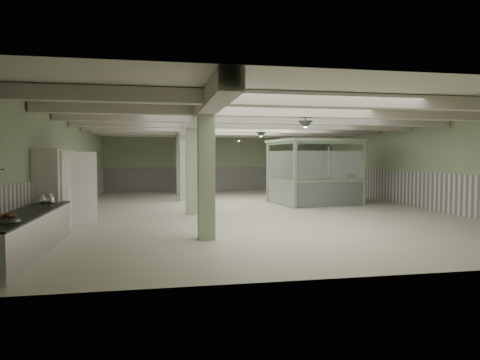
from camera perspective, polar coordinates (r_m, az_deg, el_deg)
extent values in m
plane|color=beige|center=(17.40, 1.57, -3.92)|extent=(20.00, 20.00, 0.00)
cube|color=silver|center=(17.34, 1.59, 7.97)|extent=(14.00, 20.00, 0.02)
cube|color=#94A382|center=(27.13, -2.92, 2.37)|extent=(14.00, 0.02, 3.60)
cube|color=#94A382|center=(7.80, 17.40, 0.68)|extent=(14.00, 0.02, 3.60)
cube|color=#94A382|center=(17.20, -21.86, 1.80)|extent=(0.02, 20.00, 3.60)
cube|color=#94A382|center=(19.97, 21.62, 1.94)|extent=(0.02, 20.00, 3.60)
cube|color=white|center=(17.25, -21.71, -1.69)|extent=(0.05, 19.90, 1.50)
cube|color=white|center=(20.00, 21.50, -1.07)|extent=(0.05, 19.90, 1.50)
cube|color=white|center=(27.14, -2.91, 0.15)|extent=(13.90, 0.05, 1.50)
cube|color=beige|center=(16.97, -6.76, 7.32)|extent=(0.45, 19.90, 0.40)
cube|color=beige|center=(10.16, 10.78, 10.43)|extent=(13.90, 0.35, 0.32)
cube|color=beige|center=(12.50, 6.53, 9.06)|extent=(13.90, 0.35, 0.32)
cube|color=beige|center=(14.90, 3.66, 8.09)|extent=(13.90, 0.35, 0.32)
cube|color=beige|center=(17.32, 1.59, 7.38)|extent=(13.90, 0.35, 0.32)
cube|color=beige|center=(19.77, 0.03, 6.84)|extent=(13.90, 0.35, 0.32)
cube|color=beige|center=(22.22, -1.18, 6.41)|extent=(13.90, 0.35, 0.32)
cube|color=beige|center=(24.69, -2.14, 6.07)|extent=(13.90, 0.35, 0.32)
cube|color=#ADC8A1|center=(10.95, -4.54, 1.44)|extent=(0.42, 0.42, 3.60)
cube|color=#ADC8A1|center=(15.92, -6.48, 1.91)|extent=(0.42, 0.42, 3.60)
cube|color=#ADC8A1|center=(20.91, -7.49, 2.16)|extent=(0.42, 0.42, 3.60)
cube|color=#ADC8A1|center=(24.91, -8.01, 2.29)|extent=(0.42, 0.42, 3.60)
cone|color=#2F3F30|center=(12.63, 8.71, 7.30)|extent=(0.44, 0.44, 0.22)
cone|color=#2F3F30|center=(17.90, 2.82, 6.05)|extent=(0.44, 0.44, 0.22)
cone|color=#2F3F30|center=(22.78, -0.14, 5.40)|extent=(0.44, 0.44, 0.22)
cube|color=silver|center=(10.42, -26.69, -6.47)|extent=(0.84, 5.02, 0.88)
cube|color=black|center=(10.36, -26.75, -4.01)|extent=(0.88, 5.06, 0.04)
cube|color=white|center=(13.67, -23.25, -0.88)|extent=(0.67, 2.68, 2.46)
cube|color=white|center=(12.99, -22.27, -1.05)|extent=(0.06, 1.01, 2.36)
cube|color=white|center=(14.29, -20.72, -0.67)|extent=(0.74, 0.77, 2.36)
cube|color=silver|center=(12.99, -22.09, -1.05)|extent=(0.02, 0.05, 0.30)
cube|color=silver|center=(14.19, -21.12, -0.70)|extent=(0.02, 0.05, 0.30)
cube|color=gray|center=(17.72, 7.35, 0.70)|extent=(0.14, 0.14, 2.79)
cube|color=gray|center=(20.24, 3.78, 1.00)|extent=(0.14, 0.14, 2.79)
cube|color=gray|center=(19.46, 16.16, 0.81)|extent=(0.14, 0.14, 2.79)
cube|color=gray|center=(21.78, 11.88, 1.09)|extent=(0.14, 0.14, 2.79)
cube|color=gray|center=(19.74, 9.89, 5.13)|extent=(4.02, 3.56, 0.12)
cube|color=silver|center=(18.59, 11.94, -1.84)|extent=(3.12, 0.55, 1.05)
cube|color=silver|center=(18.53, 11.98, 1.96)|extent=(3.12, 0.55, 1.22)
cube|color=silver|center=(21.01, 7.96, -1.25)|extent=(3.12, 0.55, 1.05)
cube|color=silver|center=(20.95, 7.98, 2.11)|extent=(3.12, 0.55, 1.22)
cube|color=silver|center=(19.02, 5.43, -1.68)|extent=(0.46, 2.56, 1.05)
cube|color=silver|center=(18.96, 5.45, 2.03)|extent=(0.46, 2.56, 1.22)
cube|color=silver|center=(20.66, 13.87, -1.38)|extent=(0.46, 2.56, 1.05)
cube|color=silver|center=(20.60, 13.91, 2.03)|extent=(0.46, 2.56, 1.22)
cube|color=#515345|center=(20.89, 14.53, -0.97)|extent=(0.61, 0.74, 1.37)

